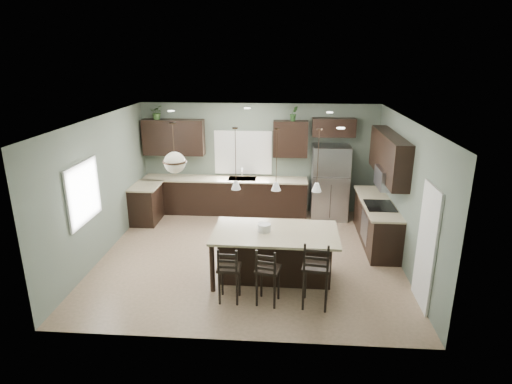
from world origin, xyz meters
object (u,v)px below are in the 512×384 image
object	(u,v)px
plant_back_left	(157,112)
kitchen_island	(275,255)
bar_stool_right	(316,273)
refrigerator	(330,182)
bar_stool_center	(268,275)
serving_dish	(264,228)
bar_stool_left	(229,273)

from	to	relation	value
plant_back_left	kitchen_island	bearing A→B (deg)	-48.19
bar_stool_right	plant_back_left	world-z (taller)	plant_back_left
refrigerator	bar_stool_center	size ratio (longest dim) A/B	1.82
bar_stool_right	refrigerator	bearing A→B (deg)	89.44
plant_back_left	serving_dish	bearing A→B (deg)	-50.07
kitchen_island	serving_dish	bearing A→B (deg)	180.00
bar_stool_right	bar_stool_center	bearing A→B (deg)	-174.20
kitchen_island	bar_stool_right	bearing A→B (deg)	-50.47
bar_stool_center	plant_back_left	size ratio (longest dim) A/B	2.82
serving_dish	bar_stool_right	distance (m)	1.31
plant_back_left	refrigerator	bearing A→B (deg)	-3.20
plant_back_left	bar_stool_center	bearing A→B (deg)	-55.15
bar_stool_center	bar_stool_right	bearing A→B (deg)	9.68
bar_stool_right	kitchen_island	bearing A→B (deg)	135.86
bar_stool_center	plant_back_left	bearing A→B (deg)	136.18
serving_dish	bar_stool_right	world-z (taller)	bar_stool_right
refrigerator	kitchen_island	bearing A→B (deg)	-111.56
bar_stool_left	plant_back_left	size ratio (longest dim) A/B	2.79
kitchen_island	plant_back_left	world-z (taller)	plant_back_left
serving_dish	bar_stool_center	distance (m)	0.99
refrigerator	bar_stool_center	xyz separation A→B (m)	(-1.35, -4.03, -0.42)
bar_stool_center	plant_back_left	distance (m)	5.61
kitchen_island	bar_stool_center	world-z (taller)	bar_stool_center
bar_stool_center	bar_stool_right	xyz separation A→B (m)	(0.78, -0.02, 0.08)
refrigerator	kitchen_island	world-z (taller)	refrigerator
bar_stool_center	bar_stool_right	world-z (taller)	bar_stool_right
bar_stool_left	plant_back_left	distance (m)	5.27
bar_stool_left	bar_stool_center	xyz separation A→B (m)	(0.64, -0.03, 0.01)
refrigerator	bar_stool_left	bearing A→B (deg)	-116.44
kitchen_island	bar_stool_left	xyz separation A→B (m)	(-0.73, -0.82, 0.04)
refrigerator	bar_stool_left	distance (m)	4.49
refrigerator	bar_stool_center	distance (m)	4.27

